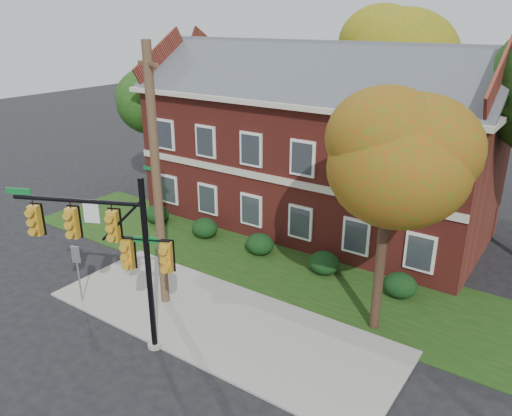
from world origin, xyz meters
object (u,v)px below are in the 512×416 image
Objects in this scene: tree_near_right at (396,157)px; tree_left_rear at (167,90)px; hedge_right at (324,263)px; traffic_signal at (114,245)px; sign_post at (77,265)px; hedge_center at (260,244)px; apartment_building at (315,134)px; tree_far_rear at (398,52)px; hedge_left at (205,228)px; utility_pole at (157,182)px; hedge_far_right at (400,285)px; hedge_far_left at (157,214)px.

tree_left_rear is (-16.95, 6.97, 0.01)m from tree_near_right.
hedge_right is 9.90m from traffic_signal.
sign_post is at bearing 141.13° from traffic_signal.
traffic_signal reaches higher than hedge_center.
apartment_building reaches higher than traffic_signal.
tree_left_rear is (-9.73, -1.12, 1.69)m from apartment_building.
tree_far_rear is at bearing 110.27° from tree_near_right.
hedge_center is at bearing 180.00° from hedge_right.
hedge_right is (7.00, 0.00, 0.00)m from hedge_left.
sign_post is (-3.50, -7.76, 1.17)m from hedge_center.
hedge_right is 0.12× the size of tree_far_rear.
traffic_signal is 4.30m from sign_post.
apartment_building is at bearing 108.09° from utility_pole.
hedge_center is 15.57m from tree_far_rear.
apartment_building is at bearing 143.11° from hedge_far_right.
tree_far_rear is at bearing 80.29° from apartment_building.
traffic_signal is (-7.14, -5.83, -2.79)m from tree_near_right.
hedge_far_left and hedge_left have the same top height.
utility_pole is (-0.69, -5.83, 4.64)m from hedge_center.
apartment_building is 7.73m from hedge_left.
hedge_far_left is 9.77m from utility_pole.
tree_near_right is (0.22, -2.83, 6.14)m from hedge_far_right.
tree_near_right is 0.74× the size of tree_far_rear.
tree_near_right is at bearing -69.73° from tree_far_rear.
sign_post is at bearing -62.36° from tree_left_rear.
hedge_far_left is 15.75m from tree_near_right.
hedge_far_left and hedge_center have the same top height.
hedge_center is at bearing -95.85° from tree_far_rear.
hedge_far_right is 16.51m from tree_far_rear.
hedge_right is at bearing -17.37° from tree_left_rear.
hedge_far_right is (3.50, 0.00, 0.00)m from hedge_right.
hedge_center is 1.00× the size of hedge_right.
hedge_left is 16.25m from tree_far_rear.
hedge_left is 0.14× the size of utility_pole.
hedge_far_left is at bearing 104.62° from traffic_signal.
apartment_building reaches higher than hedge_far_left.
hedge_center is 3.50m from hedge_right.
hedge_left is 0.56× the size of sign_post.
hedge_far_left is at bearing 180.00° from hedge_center.
hedge_right is at bearing -80.64° from tree_far_rear.
tree_near_right reaches higher than traffic_signal.
utility_pole is at bearing -96.74° from hedge_center.
utility_pole reaches higher than tree_left_rear.
hedge_left is 3.50m from hedge_center.
hedge_far_left is 0.12× the size of tree_far_rear.
apartment_building is 13.87m from sign_post.
hedge_far_left is 11.69m from traffic_signal.
apartment_building is 9.82m from hedge_far_left.
tree_near_right is at bearing -11.27° from hedge_far_left.
hedge_center is 1.00× the size of hedge_far_right.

